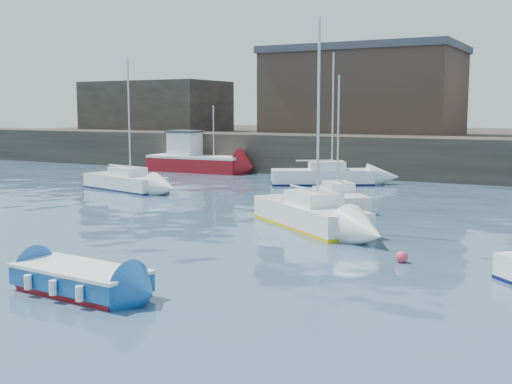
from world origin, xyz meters
The scene contains 13 objects.
water centered at (0.00, 0.00, 0.00)m, with size 220.00×220.00×0.00m, color #2D4760.
quay_wall centered at (0.00, 35.00, 1.50)m, with size 90.00×5.00×3.00m, color #28231E.
land_strip centered at (0.00, 53.00, 1.40)m, with size 90.00×32.00×2.80m, color #28231E.
warehouse centered at (-6.00, 43.00, 6.62)m, with size 16.40×10.40×7.60m.
bldg_west centered at (-28.00, 42.00, 5.30)m, with size 14.00×8.00×5.00m.
blue_dinghy centered at (0.57, 0.97, 0.42)m, with size 4.05×2.20×0.75m.
fishing_boat centered at (-16.18, 31.49, 1.03)m, with size 8.12×3.31×5.31m.
sailboat_b centered at (2.00, 13.11, 0.56)m, with size 6.65×5.76×8.64m.
sailboat_e centered at (-13.21, 19.30, 0.52)m, with size 6.50×3.44×7.99m.
sailboat_f centered at (1.15, 18.82, 0.47)m, with size 4.40×5.09×6.67m.
sailboat_h centered at (-3.57, 27.92, 0.57)m, with size 6.91×5.25×8.67m.
buoy_mid centered at (7.23, 8.63, 0.00)m, with size 0.40×0.40×0.40m, color #EA3556.
buoy_far centered at (2.85, 16.75, 0.00)m, with size 0.44×0.44×0.44m, color #EA3556.
Camera 1 is at (12.77, -11.60, 4.94)m, focal length 45.00 mm.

